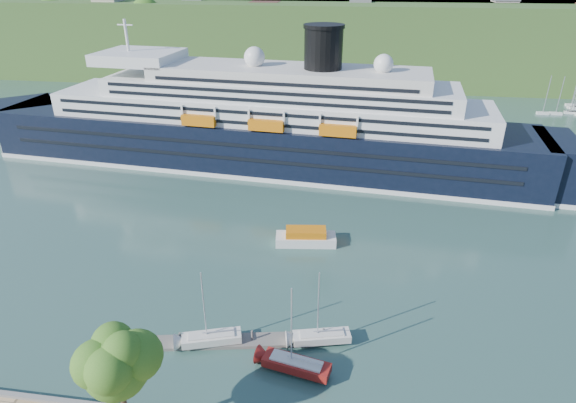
# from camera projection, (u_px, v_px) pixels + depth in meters

# --- Properties ---
(far_hillside) EXTENTS (400.00, 50.00, 24.00)m
(far_hillside) POSITION_uv_depth(u_px,v_px,m) (329.00, 38.00, 163.62)
(far_hillside) COLOR #355723
(far_hillside) RESTS_ON ground
(cruise_ship) EXTENTS (116.98, 27.25, 26.03)m
(cruise_ship) POSITION_uv_depth(u_px,v_px,m) (256.00, 97.00, 87.47)
(cruise_ship) COLOR black
(cruise_ship) RESTS_ON ground
(promenade_tree) EXTENTS (6.61, 6.61, 10.95)m
(promenade_tree) POSITION_uv_depth(u_px,v_px,m) (119.00, 380.00, 36.59)
(promenade_tree) COLOR #2A5F19
(promenade_tree) RESTS_ON promenade
(floating_pontoon) EXTENTS (16.52, 4.97, 0.37)m
(floating_pontoon) POSITION_uv_depth(u_px,v_px,m) (235.00, 341.00, 49.27)
(floating_pontoon) COLOR #69645D
(floating_pontoon) RESTS_ON ground
(sailboat_white_near) EXTENTS (6.85, 3.74, 8.53)m
(sailboat_white_near) POSITION_uv_depth(u_px,v_px,m) (209.00, 311.00, 47.19)
(sailboat_white_near) COLOR silver
(sailboat_white_near) RESTS_ON ground
(sailboat_red) EXTENTS (7.42, 3.44, 9.25)m
(sailboat_red) POSITION_uv_depth(u_px,v_px,m) (297.00, 335.00, 43.70)
(sailboat_red) COLOR maroon
(sailboat_red) RESTS_ON ground
(sailboat_white_far) EXTENTS (6.69, 3.29, 8.33)m
(sailboat_white_far) POSITION_uv_depth(u_px,v_px,m) (323.00, 311.00, 47.41)
(sailboat_white_far) COLOR silver
(sailboat_white_far) RESTS_ON ground
(tender_launch) EXTENTS (8.64, 3.87, 2.31)m
(tender_launch) POSITION_uv_depth(u_px,v_px,m) (306.00, 236.00, 66.26)
(tender_launch) COLOR orange
(tender_launch) RESTS_ON ground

